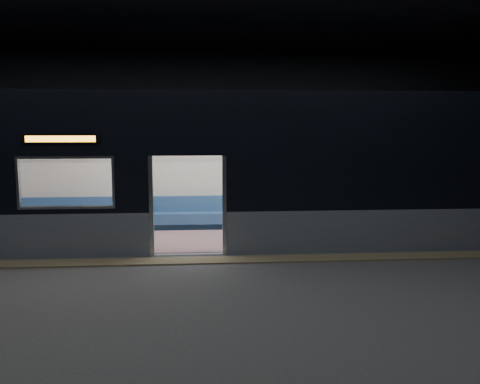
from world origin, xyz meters
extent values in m
cube|color=#47494C|center=(0.00, 0.00, -0.01)|extent=(24.00, 14.00, 0.01)
cube|color=black|center=(0.00, 6.98, 2.50)|extent=(24.00, 0.04, 5.00)
cube|color=black|center=(0.00, -6.98, 2.50)|extent=(24.00, 0.04, 5.00)
cube|color=#8C7F59|center=(0.00, 0.55, 0.01)|extent=(22.80, 0.50, 0.03)
cube|color=gray|center=(4.85, 1.06, 0.45)|extent=(8.30, 0.12, 0.90)
cube|color=black|center=(4.85, 1.06, 2.05)|extent=(8.30, 0.12, 2.30)
cube|color=black|center=(0.00, 1.06, 2.62)|extent=(1.40, 0.12, 1.15)
cube|color=#B7BABC|center=(-0.74, 1.06, 1.02)|extent=(0.08, 0.14, 2.05)
cube|color=#B7BABC|center=(0.74, 1.06, 1.02)|extent=(0.08, 0.14, 2.05)
cube|color=black|center=(-2.45, 0.98, 2.39)|extent=(1.50, 0.04, 0.18)
cube|color=orange|center=(-2.45, 0.97, 2.39)|extent=(1.34, 0.03, 0.12)
cube|color=silver|center=(0.00, 3.94, 1.60)|extent=(18.00, 0.12, 3.20)
cube|color=black|center=(0.00, 2.50, 3.28)|extent=(18.00, 3.00, 0.15)
cube|color=gray|center=(0.00, 2.50, 0.02)|extent=(17.76, 2.76, 0.04)
cube|color=silver|center=(0.00, 2.50, 2.35)|extent=(17.76, 2.76, 0.10)
cube|color=#2B4C7D|center=(0.00, 3.62, 0.24)|extent=(11.00, 0.48, 0.41)
cube|color=#2B4C7D|center=(0.00, 3.81, 0.65)|extent=(11.00, 0.10, 0.40)
cube|color=#73545F|center=(-3.30, 1.41, 0.24)|extent=(4.40, 0.48, 0.41)
cube|color=#73545F|center=(3.30, 1.41, 0.24)|extent=(4.40, 0.48, 0.41)
cylinder|color=silver|center=(-0.95, 1.37, 1.17)|extent=(0.04, 0.04, 2.26)
cylinder|color=silver|center=(-0.95, 3.63, 1.17)|extent=(0.04, 0.04, 2.26)
cylinder|color=silver|center=(0.95, 1.37, 1.17)|extent=(0.04, 0.04, 2.26)
cylinder|color=silver|center=(0.95, 3.63, 1.17)|extent=(0.04, 0.04, 2.26)
cylinder|color=silver|center=(0.00, 3.58, 1.95)|extent=(11.00, 0.03, 0.03)
cube|color=black|center=(3.11, 3.40, 0.53)|extent=(0.17, 0.46, 0.16)
cube|color=black|center=(3.32, 3.40, 0.53)|extent=(0.17, 0.46, 0.16)
cylinder|color=black|center=(3.11, 3.19, 0.26)|extent=(0.11, 0.11, 0.43)
cylinder|color=black|center=(3.32, 3.19, 0.26)|extent=(0.11, 0.11, 0.43)
cube|color=#EA6779|center=(3.21, 3.59, 0.55)|extent=(0.39, 0.22, 0.20)
cylinder|color=#EA6779|center=(3.21, 3.62, 0.89)|extent=(0.39, 0.39, 0.51)
sphere|color=tan|center=(3.21, 3.60, 1.26)|extent=(0.21, 0.21, 0.21)
sphere|color=black|center=(3.21, 3.64, 1.30)|extent=(0.22, 0.22, 0.22)
cube|color=black|center=(3.26, 3.32, 0.68)|extent=(0.30, 0.26, 0.14)
cube|color=white|center=(3.87, 3.85, 1.49)|extent=(1.06, 0.03, 0.69)
camera|label=1|loc=(0.27, -9.19, 2.64)|focal=38.00mm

